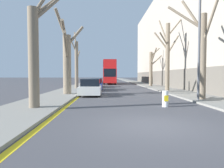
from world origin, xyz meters
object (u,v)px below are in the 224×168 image
(parked_car_0, at_px, (91,88))
(lamp_post, at_px, (198,32))
(parked_car_2, at_px, (97,83))
(street_tree_right_1, at_px, (168,53))
(street_tree_right_2, at_px, (151,67))
(street_tree_right_0, at_px, (202,51))
(parked_car_1, at_px, (94,85))
(street_tree_left_0, at_px, (36,49))
(street_tree_left_2, at_px, (76,63))
(traffic_bollard, at_px, (165,99))
(double_decker_bus, at_px, (109,71))
(street_tree_left_1, at_px, (67,59))

(parked_car_0, distance_m, lamp_post, 9.51)
(parked_car_0, relative_size, parked_car_2, 0.88)
(street_tree_right_1, height_order, street_tree_right_2, street_tree_right_1)
(street_tree_right_0, bearing_deg, parked_car_1, 129.19)
(street_tree_right_0, bearing_deg, street_tree_right_1, 88.88)
(street_tree_right_2, bearing_deg, street_tree_left_0, -117.77)
(street_tree_left_0, bearing_deg, street_tree_left_2, 90.45)
(parked_car_1, bearing_deg, traffic_bollard, -69.32)
(parked_car_0, bearing_deg, street_tree_left_0, -107.61)
(street_tree_right_2, relative_size, double_decker_bus, 0.51)
(parked_car_2, bearing_deg, street_tree_right_2, 6.17)
(street_tree_left_0, height_order, lamp_post, lamp_post)
(street_tree_left_1, bearing_deg, street_tree_right_2, 50.87)
(street_tree_left_1, distance_m, street_tree_right_1, 11.02)
(parked_car_2, bearing_deg, street_tree_left_2, -118.43)
(double_decker_bus, distance_m, traffic_bollard, 30.82)
(street_tree_right_0, xyz_separation_m, parked_car_1, (-7.96, 9.77, -2.79))
(parked_car_0, relative_size, traffic_bollard, 4.43)
(double_decker_bus, relative_size, parked_car_0, 2.96)
(street_tree_left_0, distance_m, lamp_post, 10.15)
(parked_car_0, relative_size, parked_car_1, 0.92)
(traffic_bollard, bearing_deg, street_tree_right_2, 79.33)
(street_tree_left_2, relative_size, lamp_post, 0.89)
(street_tree_left_0, xyz_separation_m, double_decker_bus, (4.32, 31.22, -0.49))
(street_tree_left_1, xyz_separation_m, parked_car_2, (2.08, 11.94, -2.57))
(street_tree_right_2, bearing_deg, parked_car_0, -122.63)
(street_tree_left_1, relative_size, double_decker_bus, 0.61)
(street_tree_right_2, relative_size, parked_car_2, 1.32)
(street_tree_left_0, distance_m, double_decker_bus, 31.52)
(street_tree_left_1, distance_m, parked_car_2, 12.39)
(street_tree_right_2, height_order, parked_car_2, street_tree_right_2)
(double_decker_bus, xyz_separation_m, parked_car_0, (-2.06, -24.11, -1.96))
(street_tree_left_2, xyz_separation_m, traffic_bollard, (7.05, -14.31, -2.86))
(parked_car_2, bearing_deg, street_tree_left_0, -96.68)
(double_decker_bus, height_order, lamp_post, lamp_post)
(street_tree_left_0, xyz_separation_m, street_tree_left_2, (-0.12, 14.89, 0.19))
(street_tree_left_0, bearing_deg, traffic_bollard, 4.83)
(street_tree_left_0, height_order, street_tree_right_0, street_tree_right_0)
(parked_car_1, bearing_deg, street_tree_left_2, 141.09)
(parked_car_1, bearing_deg, parked_car_0, -90.00)
(street_tree_left_2, distance_m, street_tree_right_0, 15.60)
(street_tree_right_1, distance_m, lamp_post, 8.77)
(double_decker_bus, height_order, traffic_bollard, double_decker_bus)
(street_tree_right_0, xyz_separation_m, street_tree_right_2, (0.41, 16.97, -0.37))
(street_tree_left_2, relative_size, double_decker_bus, 0.63)
(street_tree_right_1, xyz_separation_m, lamp_post, (-0.70, -8.73, 0.44))
(parked_car_0, bearing_deg, parked_car_1, 90.00)
(parked_car_2, xyz_separation_m, traffic_bollard, (4.68, -18.69, -0.19))
(street_tree_left_1, height_order, traffic_bollard, street_tree_left_1)
(street_tree_left_1, relative_size, traffic_bollard, 7.99)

